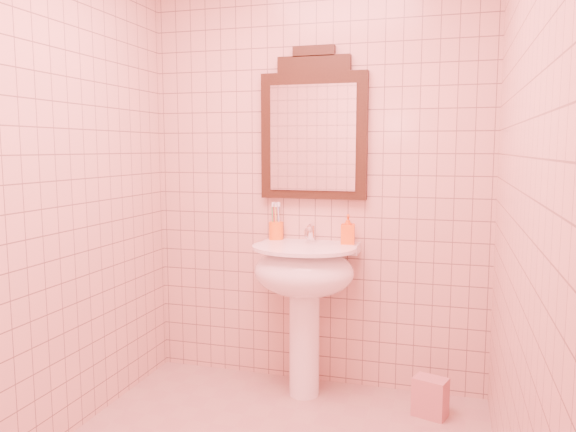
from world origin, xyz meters
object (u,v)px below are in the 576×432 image
(mirror, at_px, (314,129))
(toothbrush_cup, at_px, (276,230))
(towel, at_px, (430,397))
(soap_dispenser, at_px, (348,229))
(pedestal_sink, at_px, (304,282))

(mirror, height_order, toothbrush_cup, mirror)
(toothbrush_cup, distance_m, towel, 1.25)
(soap_dispenser, relative_size, towel, 0.81)
(towel, bearing_deg, toothbrush_cup, 165.77)
(pedestal_sink, height_order, mirror, mirror)
(toothbrush_cup, relative_size, towel, 0.95)
(soap_dispenser, bearing_deg, pedestal_sink, -155.31)
(mirror, relative_size, toothbrush_cup, 4.39)
(pedestal_sink, bearing_deg, towel, -4.68)
(toothbrush_cup, bearing_deg, towel, -14.23)
(mirror, distance_m, towel, 1.59)
(toothbrush_cup, height_order, towel, toothbrush_cup)
(toothbrush_cup, relative_size, soap_dispenser, 1.18)
(toothbrush_cup, xyz_separation_m, soap_dispenser, (0.44, -0.04, 0.03))
(pedestal_sink, relative_size, towel, 4.19)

